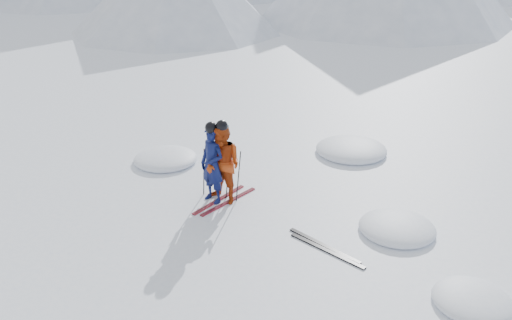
% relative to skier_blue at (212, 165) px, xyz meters
% --- Properties ---
extents(ground, '(160.00, 160.00, 0.00)m').
position_rel_skier_blue_xyz_m(ground, '(2.59, -0.36, -0.88)').
color(ground, white).
rests_on(ground, ground).
extents(skier_blue, '(0.75, 0.62, 1.75)m').
position_rel_skier_blue_xyz_m(skier_blue, '(0.00, 0.00, 0.00)').
color(skier_blue, '#0B1346').
rests_on(skier_blue, ground).
extents(skier_red, '(1.03, 0.89, 1.80)m').
position_rel_skier_blue_xyz_m(skier_red, '(0.22, 0.06, 0.02)').
color(skier_red, '#AC370D').
rests_on(skier_red, ground).
extents(pole_blue_left, '(0.12, 0.08, 1.17)m').
position_rel_skier_blue_xyz_m(pole_blue_left, '(-0.30, 0.15, -0.29)').
color(pole_blue_left, black).
rests_on(pole_blue_left, ground).
extents(pole_blue_right, '(0.12, 0.07, 1.17)m').
position_rel_skier_blue_xyz_m(pole_blue_right, '(0.25, 0.25, -0.29)').
color(pole_blue_right, black).
rests_on(pole_blue_right, ground).
extents(pole_red_left, '(0.12, 0.10, 1.20)m').
position_rel_skier_blue_xyz_m(pole_red_left, '(-0.08, 0.31, -0.28)').
color(pole_red_left, black).
rests_on(pole_red_left, ground).
extents(pole_red_right, '(0.12, 0.08, 1.20)m').
position_rel_skier_blue_xyz_m(pole_red_right, '(0.52, 0.21, -0.28)').
color(pole_red_right, black).
rests_on(pole_red_right, ground).
extents(ski_worn_left, '(0.48, 1.68, 0.03)m').
position_rel_skier_blue_xyz_m(ski_worn_left, '(0.10, 0.06, -0.86)').
color(ski_worn_left, black).
rests_on(ski_worn_left, ground).
extents(ski_worn_right, '(0.59, 1.65, 0.03)m').
position_rel_skier_blue_xyz_m(ski_worn_right, '(0.34, 0.06, -0.86)').
color(ski_worn_right, black).
rests_on(ski_worn_right, ground).
extents(ski_loose_a, '(1.61, 0.73, 0.03)m').
position_rel_skier_blue_xyz_m(ski_loose_a, '(2.81, -0.83, -0.86)').
color(ski_loose_a, black).
rests_on(ski_loose_a, ground).
extents(ski_loose_b, '(1.62, 0.68, 0.03)m').
position_rel_skier_blue_xyz_m(ski_loose_b, '(2.91, -0.98, -0.86)').
color(ski_loose_b, black).
rests_on(ski_loose_b, ground).
extents(snow_lumps, '(9.15, 7.06, 0.42)m').
position_rel_skier_blue_xyz_m(snow_lumps, '(1.86, 1.83, -0.88)').
color(snow_lumps, white).
rests_on(snow_lumps, ground).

